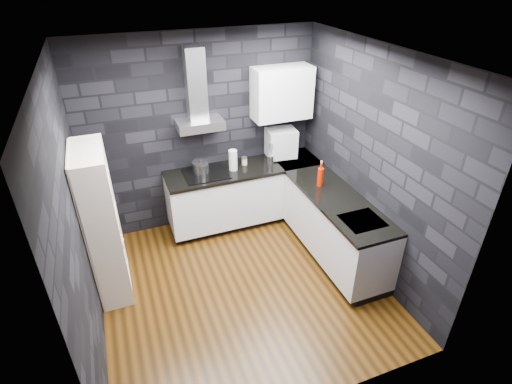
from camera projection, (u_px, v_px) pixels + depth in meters
ground at (242, 286)px, 4.84m from camera, size 3.20×3.20×0.00m
ceiling at (237, 56)px, 3.46m from camera, size 3.20×3.20×0.00m
wall_back at (201, 134)px, 5.45m from camera, size 3.20×0.05×2.70m
wall_front at (315, 298)px, 2.84m from camera, size 3.20×0.05×2.70m
wall_left at (72, 222)px, 3.64m from camera, size 0.05×3.20×2.70m
wall_right at (372, 165)px, 4.65m from camera, size 0.05×3.20×2.70m
toekick_back at (244, 216)px, 6.04m from camera, size 2.18×0.50×0.10m
toekick_right at (335, 252)px, 5.31m from camera, size 0.50×1.78×0.10m
counter_back_cab at (245, 193)px, 5.79m from camera, size 2.20×0.60×0.76m
counter_right_cab at (335, 226)px, 5.07m from camera, size 0.60×1.80×0.76m
counter_back_top at (244, 169)px, 5.58m from camera, size 2.20×0.62×0.04m
counter_right_top at (338, 200)px, 4.87m from camera, size 0.62×1.80×0.04m
counter_corner_top at (296, 159)px, 5.83m from camera, size 0.62×0.62×0.04m
hood_body at (200, 125)px, 5.17m from camera, size 0.60×0.34×0.12m
hood_chimney at (196, 84)px, 4.97m from camera, size 0.24×0.20×0.90m
upper_cabinet at (282, 93)px, 5.37m from camera, size 0.80×0.35×0.70m
cooktop at (206, 173)px, 5.40m from camera, size 0.58×0.50×0.01m
sink_rim at (362, 221)px, 4.46m from camera, size 0.44×0.40×0.01m
pot at (201, 167)px, 5.41m from camera, size 0.22×0.22×0.13m
glass_vase at (233, 160)px, 5.44m from camera, size 0.15×0.15×0.29m
storage_jar at (244, 161)px, 5.62m from camera, size 0.11×0.11×0.10m
utensil_crock at (270, 160)px, 5.63m from camera, size 0.13×0.13×0.13m
appliance_garage at (281, 143)px, 5.74m from camera, size 0.44×0.36×0.41m
red_bottle at (320, 177)px, 5.06m from camera, size 0.09×0.09×0.25m
bookshelf at (103, 225)px, 4.39m from camera, size 0.52×0.86×1.80m
fruit_bowl at (103, 229)px, 4.25m from camera, size 0.22×0.22×0.05m
book_red at (106, 240)px, 4.69m from camera, size 0.17×0.04×0.23m
book_second at (107, 239)px, 4.66m from camera, size 0.16×0.05×0.22m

